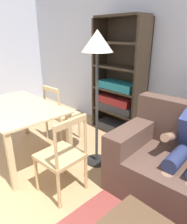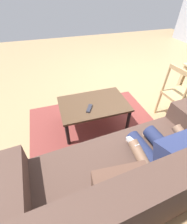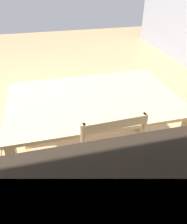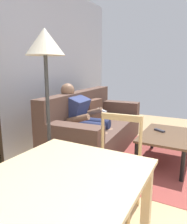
{
  "view_description": "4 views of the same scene",
  "coord_description": "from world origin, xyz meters",
  "views": [
    {
      "loc": [
        1.64,
        0.13,
        1.64
      ],
      "look_at": [
        0.23,
        1.47,
        0.9
      ],
      "focal_mm": 33.02,
      "sensor_mm": 36.0,
      "label": 1
    },
    {
      "loc": [
        1.92,
        2.64,
        1.78
      ],
      "look_at": [
        1.39,
        0.94,
        0.25
      ],
      "focal_mm": 24.55,
      "sensor_mm": 36.0,
      "label": 2
    },
    {
      "loc": [
        -0.57,
        2.64,
        1.61
      ],
      "look_at": [
        -0.93,
        1.16,
        0.6
      ],
      "focal_mm": 34.75,
      "sensor_mm": 36.0,
      "label": 3
    },
    {
      "loc": [
        -1.6,
        0.48,
        1.34
      ],
      "look_at": [
        0.23,
        1.47,
        0.9
      ],
      "focal_mm": 33.81,
      "sensor_mm": 36.0,
      "label": 4
    }
  ],
  "objects": [
    {
      "name": "dining_chair_near_wall",
      "position": [
        -0.93,
        1.87,
        0.45
      ],
      "size": [
        0.44,
        0.44,
        0.91
      ],
      "color": "#D1B27F",
      "rests_on": "ground_plane"
    },
    {
      "name": "ground_plane",
      "position": [
        0.0,
        0.0,
        0.0
      ],
      "size": [
        8.73,
        8.73,
        0.0
      ],
      "primitive_type": "plane",
      "color": "tan"
    },
    {
      "name": "dining_table",
      "position": [
        -0.93,
        1.16,
        0.63
      ],
      "size": [
        1.37,
        0.87,
        0.74
      ],
      "color": "#D1B27F",
      "rests_on": "ground_plane"
    }
  ]
}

